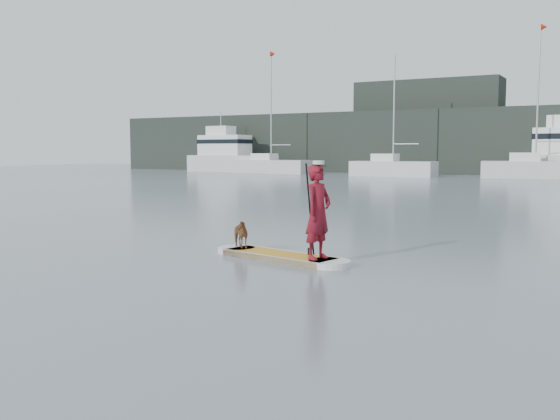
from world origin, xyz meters
The scene contains 12 objects.
ground centered at (0.00, 0.00, 0.00)m, with size 140.00×140.00×0.00m, color slate.
paddleboard centered at (1.37, 3.82, 0.06)m, with size 3.24×1.32×0.12m.
paddler centered at (2.31, 3.62, 1.03)m, with size 0.66×0.43×1.81m, color maroon.
white_cap centered at (2.31, 3.62, 1.97)m, with size 0.22×0.22×0.07m, color silver.
dog centered at (0.21, 4.07, 0.42)m, with size 0.32×0.71×0.60m, color brown.
paddle centered at (1.98, 3.94, 0.80)m, with size 0.10×0.30×2.00m.
sailboat_b centered at (-22.84, 45.42, 0.81)m, with size 7.88×2.60×11.61m.
sailboat_c centered at (-10.02, 43.87, 0.76)m, with size 7.16×2.48×10.23m.
sailboat_d centered at (1.03, 45.54, 0.85)m, with size 8.38×3.77×11.91m.
motor_yacht_b centered at (-28.63, 46.79, 1.74)m, with size 9.57×3.72×6.20m.
shore_mass centered at (0.00, 53.00, 3.00)m, with size 90.00×6.00×6.00m, color #202823.
shore_building_west centered at (-10.00, 54.00, 4.50)m, with size 14.00×4.00×9.00m, color #202823.
Camera 1 is at (7.42, -7.05, 2.19)m, focal length 40.00 mm.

